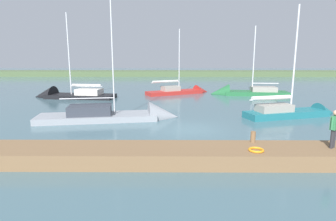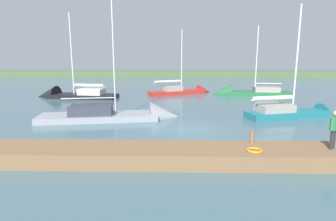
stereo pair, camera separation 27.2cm
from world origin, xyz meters
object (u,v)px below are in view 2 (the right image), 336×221
life_ring_buoy (255,150)px  sailboat_mid_channel (185,93)px  sailboat_inner_slip (244,94)px  person_on_dock (334,127)px  sailboat_behind_pier (125,117)px  sailboat_far_right (299,114)px  sailboat_far_left (68,96)px  mooring_post_near (252,137)px

life_ring_buoy → sailboat_mid_channel: sailboat_mid_channel is taller
sailboat_inner_slip → person_on_dock: (1.63, 22.50, 1.51)m
sailboat_behind_pier → sailboat_far_right: bearing=-4.4°
sailboat_far_left → sailboat_mid_channel: (-13.66, -3.90, -0.02)m
life_ring_buoy → sailboat_mid_channel: 24.22m
person_on_dock → sailboat_far_right: bearing=-55.8°
sailboat_mid_channel → person_on_dock: 24.35m
sailboat_mid_channel → sailboat_far_right: bearing=-86.1°
mooring_post_near → sailboat_far_left: bearing=-50.1°
sailboat_behind_pier → person_on_dock: size_ratio=6.75×
sailboat_far_left → person_on_dock: (-19.13, 19.77, 1.51)m
sailboat_behind_pier → person_on_dock: 13.80m
mooring_post_near → person_on_dock: 3.42m
mooring_post_near → person_on_dock: (-3.25, 0.78, 0.71)m
sailboat_inner_slip → sailboat_mid_channel: bearing=-2.6°
sailboat_inner_slip → sailboat_behind_pier: bearing=55.3°
sailboat_mid_channel → sailboat_behind_pier: bearing=-136.2°
sailboat_far_left → person_on_dock: sailboat_far_left is taller
sailboat_far_right → sailboat_behind_pier: 13.54m
sailboat_mid_channel → sailboat_inner_slip: sailboat_inner_slip is taller
sailboat_far_right → sailboat_far_left: bearing=139.3°
mooring_post_near → sailboat_behind_pier: sailboat_behind_pier is taller
sailboat_mid_channel → sailboat_behind_pier: size_ratio=0.78×
person_on_dock → mooring_post_near: bearing=36.9°
life_ring_buoy → sailboat_far_left: 25.59m
sailboat_far_right → sailboat_inner_slip: size_ratio=0.97×
life_ring_buoy → sailboat_behind_pier: sailboat_behind_pier is taller
sailboat_mid_channel → sailboat_inner_slip: (-7.10, 1.18, 0.02)m
mooring_post_near → sailboat_behind_pier: bearing=-47.0°
person_on_dock → sailboat_inner_slip: bearing=-43.7°
sailboat_mid_channel → person_on_dock: bearing=-104.3°
sailboat_behind_pier → person_on_dock: sailboat_behind_pier is taller
mooring_post_near → sailboat_far_left: 24.77m
sailboat_far_right → person_on_dock: (2.87, 9.87, 1.45)m
sailboat_behind_pier → sailboat_inner_slip: bearing=39.0°
life_ring_buoy → person_on_dock: (-3.47, -0.45, 0.92)m
mooring_post_near → life_ring_buoy: mooring_post_near is taller
sailboat_mid_channel → mooring_post_near: bearing=-111.7°
life_ring_buoy → sailboat_behind_pier: 11.62m
mooring_post_near → sailboat_far_left: sailboat_far_left is taller
mooring_post_near → sailboat_inner_slip: 22.27m
sailboat_far_right → person_on_dock: 10.39m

